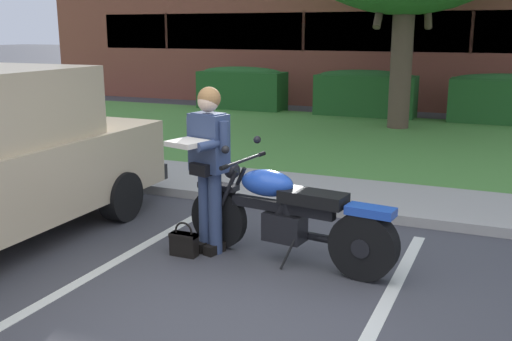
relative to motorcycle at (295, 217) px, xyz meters
name	(u,v)px	position (x,y,z in m)	size (l,w,h in m)	color
ground_plane	(233,311)	(-0.13, -1.16, -0.48)	(140.00, 140.00, 0.00)	#424247
curb_strip	(329,209)	(-0.13, 1.68, -0.42)	(60.00, 0.20, 0.12)	#ADA89E
concrete_walk	(347,194)	(-0.13, 2.53, -0.44)	(60.00, 1.50, 0.08)	#ADA89E
grass_lawn	(399,143)	(-0.13, 6.72, -0.45)	(60.00, 6.89, 0.06)	#518E3D
stall_stripe_0	(97,272)	(-1.65, -0.96, -0.48)	(0.12, 4.40, 0.01)	silver
stall_stripe_1	(374,326)	(1.00, -0.96, -0.48)	(0.12, 4.40, 0.01)	silver
motorcycle	(295,217)	(0.00, 0.00, 0.00)	(2.24, 0.82, 1.18)	black
rider_person	(208,157)	(-0.91, -0.05, 0.53)	(0.54, 0.64, 1.70)	black
handbag	(184,242)	(-1.10, -0.25, -0.34)	(0.28, 0.13, 0.36)	black
hedge_left	(242,88)	(-5.16, 10.13, 0.17)	(2.47, 0.90, 1.24)	#235623
hedge_center_left	(365,93)	(-1.62, 10.13, 0.17)	(2.58, 0.90, 1.24)	#235623
brick_building	(480,34)	(0.78, 16.23, 1.62)	(27.90, 8.99, 4.20)	brown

